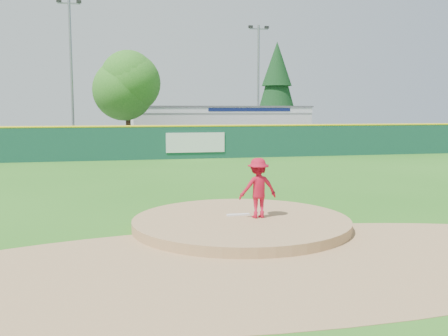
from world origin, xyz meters
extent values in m
plane|color=#286B19|center=(0.00, 0.00, 0.00)|extent=(120.00, 120.00, 0.00)
cylinder|color=#9E774C|center=(0.00, 0.00, 0.00)|extent=(5.50, 5.50, 0.50)
cube|color=white|center=(0.00, 0.30, 0.27)|extent=(0.60, 0.15, 0.04)
cylinder|color=#9E774C|center=(0.00, -3.00, 0.01)|extent=(15.40, 15.40, 0.01)
cube|color=#38383A|center=(0.00, 27.00, 0.01)|extent=(44.00, 16.00, 0.02)
imported|color=#B00F27|center=(0.43, -0.03, 1.01)|extent=(1.02, 0.64, 1.52)
imported|color=white|center=(-4.29, 23.74, 0.71)|extent=(5.38, 3.38, 1.39)
cube|color=silver|center=(6.00, 32.00, 1.60)|extent=(15.00, 8.00, 3.20)
cube|color=white|center=(6.00, 27.98, 3.00)|extent=(15.00, 0.06, 0.55)
cube|color=#0F194C|center=(8.00, 27.94, 3.00)|extent=(7.00, 0.03, 0.28)
cube|color=#59595B|center=(6.00, 32.00, 3.25)|extent=(15.20, 8.20, 0.12)
cube|color=white|center=(1.78, 17.92, 1.00)|extent=(3.60, 0.04, 1.20)
cube|color=#144335|center=(0.00, 18.00, 1.00)|extent=(40.00, 0.10, 2.00)
cylinder|color=yellow|center=(0.00, 18.00, 2.00)|extent=(40.00, 0.14, 0.14)
cylinder|color=#382314|center=(-2.00, 25.00, 1.30)|extent=(0.36, 0.36, 2.60)
sphere|color=#387F23|center=(-2.00, 25.00, 4.56)|extent=(5.60, 5.60, 5.60)
cylinder|color=#382314|center=(13.00, 36.00, 0.80)|extent=(0.40, 0.40, 1.60)
cone|color=#113A16|center=(13.00, 36.00, 5.55)|extent=(4.40, 4.40, 7.90)
cylinder|color=gray|center=(-6.00, 27.00, 5.50)|extent=(0.20, 0.20, 11.00)
cube|color=gray|center=(-6.00, 27.00, 10.70)|extent=(1.60, 0.10, 0.10)
cube|color=black|center=(-6.70, 27.00, 10.85)|extent=(0.35, 0.25, 0.20)
cube|color=black|center=(-5.30, 27.00, 10.85)|extent=(0.35, 0.25, 0.20)
cylinder|color=gray|center=(9.00, 29.00, 5.00)|extent=(0.20, 0.20, 10.00)
cube|color=gray|center=(9.00, 29.00, 9.70)|extent=(1.60, 0.10, 0.10)
cube|color=black|center=(8.30, 29.00, 9.85)|extent=(0.35, 0.25, 0.20)
cube|color=black|center=(9.70, 29.00, 9.85)|extent=(0.35, 0.25, 0.20)
camera|label=1|loc=(-3.14, -12.03, 2.98)|focal=40.00mm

